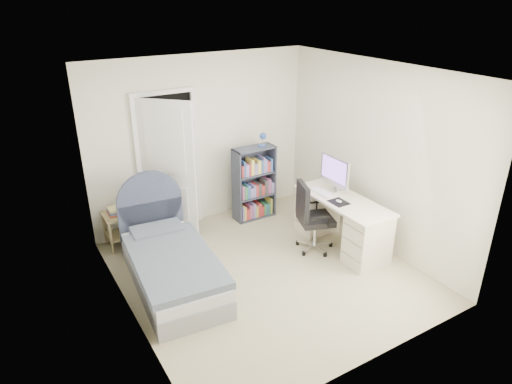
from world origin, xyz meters
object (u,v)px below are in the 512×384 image
bed (171,263)px  bookcase (254,186)px  nightstand (118,221)px  desk (341,220)px  floor_lamp (161,195)px  office_chair (310,214)px

bed → bookcase: bookcase is taller
bed → nightstand: (-0.29, 1.18, 0.13)m
bookcase → desk: (0.57, -1.37, -0.13)m
nightstand → desk: bearing=-30.8°
nightstand → desk: size_ratio=0.40×
floor_lamp → desk: bearing=-38.6°
desk → office_chair: bearing=162.5°
bookcase → desk: bearing=-67.6°
bed → floor_lamp: size_ratio=1.27×
floor_lamp → desk: size_ratio=1.04×
bed → office_chair: (1.91, -0.25, 0.28)m
nightstand → floor_lamp: size_ratio=0.39×
nightstand → office_chair: size_ratio=0.60×
nightstand → office_chair: (2.19, -1.43, 0.15)m
floor_lamp → office_chair: size_ratio=1.55×
bed → desk: bearing=-9.3°
desk → office_chair: size_ratio=1.49×
floor_lamp → desk: 2.54m
bed → floor_lamp: 1.30m
nightstand → desk: desk is taller
floor_lamp → bed: bearing=-106.7°
bed → desk: size_ratio=1.33×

